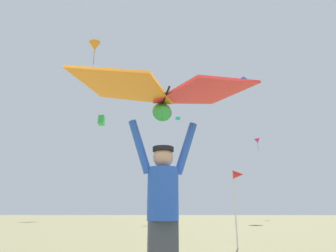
{
  "coord_description": "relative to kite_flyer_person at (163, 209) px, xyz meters",
  "views": [
    {
      "loc": [
        0.23,
        -3.09,
        0.92
      ],
      "look_at": [
        0.07,
        1.61,
        2.34
      ],
      "focal_mm": 30.09,
      "sensor_mm": 36.0,
      "label": 1
    }
  ],
  "objects": [
    {
      "name": "distant_kite_orange_high_left",
      "position": [
        -5.76,
        14.49,
        11.39
      ],
      "size": [
        0.88,
        0.93,
        1.9
      ],
      "color": "orange"
    },
    {
      "name": "distant_kite_green_high_right",
      "position": [
        -9.55,
        30.82,
        11.07
      ],
      "size": [
        0.79,
        1.01,
        1.36
      ],
      "color": "green"
    },
    {
      "name": "distant_kite_blue_low_left",
      "position": [
        8.76,
        30.26,
        15.89
      ],
      "size": [
        0.91,
        1.04,
        1.14
      ],
      "color": "blue"
    },
    {
      "name": "kite_flyer_person",
      "position": [
        0.0,
        0.0,
        0.0
      ],
      "size": [
        0.81,
        0.4,
        1.92
      ],
      "color": "#424751",
      "rests_on": "ground"
    },
    {
      "name": "distant_kite_magenta_low_right",
      "position": [
        10.79,
        33.67,
        8.87
      ],
      "size": [
        1.05,
        1.0,
        1.74
      ],
      "color": "#DB2393"
    },
    {
      "name": "distant_kite_teal_overhead_distant",
      "position": [
        0.22,
        23.31,
        8.74
      ],
      "size": [
        0.65,
        0.6,
        0.33
      ],
      "color": "#19B2AD"
    },
    {
      "name": "held_stunt_kite",
      "position": [
        0.02,
        -0.1,
        1.3
      ],
      "size": [
        2.2,
        1.35,
        0.44
      ],
      "color": "black"
    },
    {
      "name": "marker_flag",
      "position": [
        1.76,
        4.51,
        0.77
      ],
      "size": [
        0.3,
        0.24,
        1.97
      ],
      "color": "silver",
      "rests_on": "ground"
    }
  ]
}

